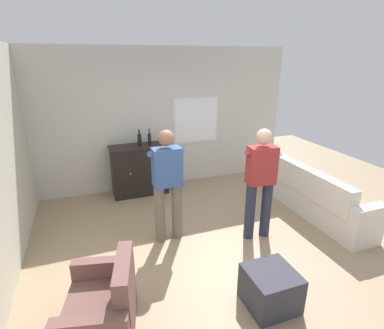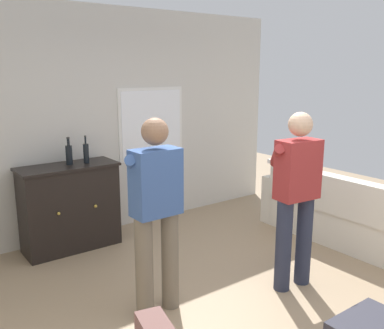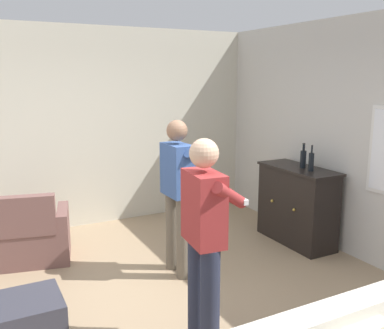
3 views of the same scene
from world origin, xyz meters
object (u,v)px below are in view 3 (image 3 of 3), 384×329
Objects in this scene: bottle_liquor_amber at (311,161)px; armchair at (30,238)px; person_standing_right at (205,235)px; sideboard_cabinet at (297,205)px; person_standing_left at (178,190)px; bottle_wine_green at (303,158)px; ottoman at (28,325)px.

armchair is at bearing -110.70° from bottle_liquor_amber.
sideboard_cabinet is at bearing 122.89° from person_standing_right.
person_standing_left and person_standing_right have the same top height.
bottle_liquor_amber reaches higher than bottle_wine_green.
ottoman is 0.31× the size of person_standing_right.
armchair is at bearing -106.93° from sideboard_cabinet.
armchair is 1.87m from person_standing_left.
bottle_wine_green is 3.59m from ottoman.
sideboard_cabinet reaches higher than armchair.
sideboard_cabinet reaches higher than ottoman.
ottoman is at bearing -67.22° from person_standing_left.
armchair is 3.42m from bottle_wine_green.
person_standing_left is 1.00× the size of person_standing_right.
armchair is at bearing -126.73° from person_standing_left.
bottle_liquor_amber is 2.41m from person_standing_right.
person_standing_right is (0.59, 1.25, 0.72)m from ottoman.
person_standing_right reaches higher than sideboard_cabinet.
person_standing_right is at bearing -61.45° from bottle_liquor_amber.
person_standing_right is (2.33, 1.02, 0.65)m from armchair.
sideboard_cabinet is 2.12× the size of ottoman.
armchair is 0.91× the size of sideboard_cabinet.
armchair is 3.29m from sideboard_cabinet.
bottle_wine_green is 2.54m from person_standing_right.
bottle_wine_green is 0.98× the size of bottle_liquor_amber.
person_standing_left reaches higher than armchair.
person_standing_right is at bearing -58.17° from bottle_wine_green.
sideboard_cabinet is at bearing 103.08° from ottoman.
person_standing_left is (-0.69, 1.64, 0.72)m from ottoman.
person_standing_left is at bearing 112.78° from ottoman.
bottle_wine_green is 0.19× the size of person_standing_left.
person_standing_left reaches higher than ottoman.
sideboard_cabinet is 1.79m from person_standing_left.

